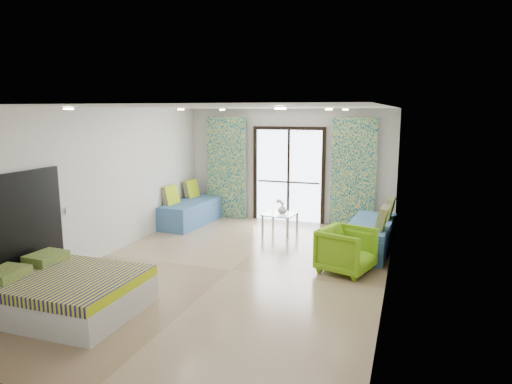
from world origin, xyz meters
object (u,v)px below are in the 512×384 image
(daybed_left, at_px, (191,211))
(armchair, at_px, (347,248))
(coffee_table, at_px, (280,216))
(bed, at_px, (67,292))
(daybed_right, at_px, (371,235))

(daybed_left, xyz_separation_m, armchair, (3.95, -2.16, 0.11))
(coffee_table, relative_size, armchair, 0.93)
(bed, distance_m, armchair, 4.30)
(daybed_right, distance_m, armchair, 1.39)
(daybed_right, bearing_deg, bed, -126.85)
(daybed_left, bearing_deg, daybed_right, -6.62)
(bed, distance_m, daybed_right, 5.45)
(daybed_left, relative_size, coffee_table, 2.63)
(bed, distance_m, coffee_table, 5.01)
(daybed_right, relative_size, armchair, 2.48)
(coffee_table, bearing_deg, armchair, -49.59)
(daybed_left, height_order, coffee_table, daybed_left)
(armchair, bearing_deg, bed, 147.05)
(bed, height_order, coffee_table, coffee_table)
(bed, xyz_separation_m, coffee_table, (1.60, 4.75, 0.12))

